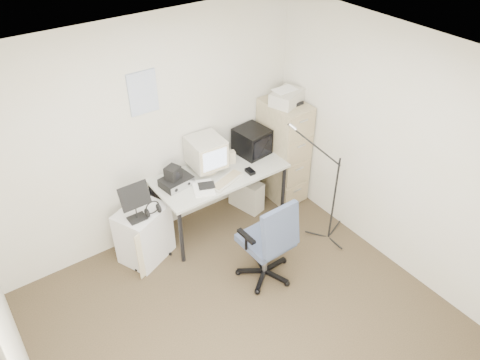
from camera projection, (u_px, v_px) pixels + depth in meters
floor at (251, 329)px, 4.42m from camera, size 3.60×3.60×0.01m
ceiling at (257, 83)px, 2.95m from camera, size 3.60×3.60×0.01m
wall_back at (150, 136)px, 4.87m from camera, size 3.60×0.02×2.50m
wall_left at (17, 346)px, 2.84m from camera, size 0.02×3.60×2.50m
wall_right at (401, 158)px, 4.54m from camera, size 0.02×3.60×2.50m
wall_calendar at (143, 93)px, 4.56m from camera, size 0.30×0.02×0.44m
filing_cabinet at (283, 151)px, 5.76m from camera, size 0.40×0.60×1.30m
printer at (287, 97)px, 5.33m from camera, size 0.46×0.38×0.15m
desk at (221, 198)px, 5.46m from camera, size 1.50×0.70×0.73m
crt_monitor at (206, 155)px, 5.17m from camera, size 0.38×0.40×0.40m
crt_tv at (252, 141)px, 5.49m from camera, size 0.38×0.40×0.31m
desk_speaker at (231, 157)px, 5.37m from camera, size 0.10×0.10×0.15m
keyboard at (227, 181)px, 5.09m from camera, size 0.46×0.28×0.02m
mouse at (250, 171)px, 5.23m from camera, size 0.08×0.13×0.04m
radio_receiver at (176, 182)px, 5.02m from camera, size 0.36×0.28×0.09m
radio_speaker at (173, 173)px, 4.94m from camera, size 0.18×0.18×0.14m
papers at (203, 188)px, 4.99m from camera, size 0.31×0.35×0.02m
pc_tower at (246, 194)px, 5.79m from camera, size 0.29×0.46×0.40m
office_chair at (266, 239)px, 4.68m from camera, size 0.61×0.61×1.03m
side_cart at (144, 234)px, 5.03m from camera, size 0.63×0.58×0.63m
music_stand at (135, 202)px, 4.61m from camera, size 0.31×0.18×0.44m
headphones at (153, 210)px, 4.77m from camera, size 0.19×0.19×0.03m
mic_stand at (336, 188)px, 5.04m from camera, size 0.03×0.03×1.43m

